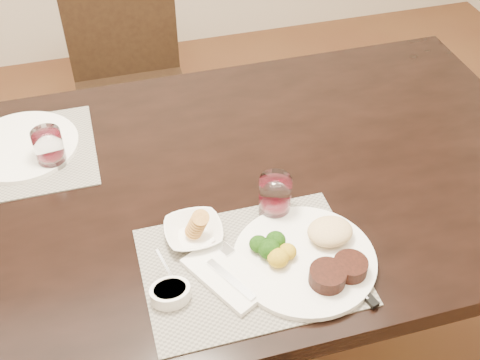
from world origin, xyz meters
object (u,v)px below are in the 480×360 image
object	(u,v)px
steak_knife	(357,282)
wine_glass_near	(275,198)
chair_far	(130,75)
far_plate	(22,146)
dinner_plate	(312,256)
cracker_bowl	(194,232)

from	to	relation	value
steak_knife	wine_glass_near	distance (m)	0.27
chair_far	far_plate	distance (m)	0.80
far_plate	wine_glass_near	bearing A→B (deg)	-35.49
chair_far	steak_knife	xyz separation A→B (m)	(0.32, -1.32, 0.26)
dinner_plate	wine_glass_near	size ratio (longest dim) A/B	3.02
steak_knife	wine_glass_near	world-z (taller)	wine_glass_near
wine_glass_near	cracker_bowl	bearing A→B (deg)	-172.05
dinner_plate	steak_knife	distance (m)	0.11
chair_far	steak_knife	size ratio (longest dim) A/B	4.34
chair_far	wine_glass_near	world-z (taller)	chair_far
steak_knife	far_plate	bearing A→B (deg)	120.32
wine_glass_near	chair_far	bearing A→B (deg)	101.51
chair_far	far_plate	bearing A→B (deg)	-117.13
wine_glass_near	far_plate	size ratio (longest dim) A/B	0.35
dinner_plate	far_plate	world-z (taller)	dinner_plate
chair_far	dinner_plate	size ratio (longest dim) A/B	2.91
far_plate	dinner_plate	bearing A→B (deg)	-43.61
cracker_bowl	wine_glass_near	distance (m)	0.20
wine_glass_near	dinner_plate	bearing A→B (deg)	-79.49
chair_far	dinner_plate	world-z (taller)	chair_far
chair_far	dinner_plate	distance (m)	1.29
wine_glass_near	far_plate	bearing A→B (deg)	144.51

